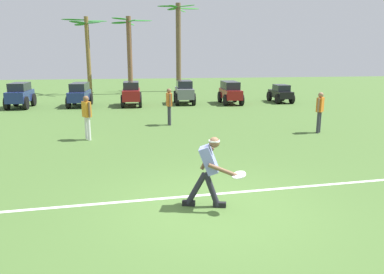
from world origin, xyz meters
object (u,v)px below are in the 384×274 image
at_px(parked_car_slot_f, 230,92).
at_px(palm_tree_far_left, 87,47).
at_px(teammate_near_sideline, 87,114).
at_px(parked_car_slot_d, 131,93).
at_px(parked_car_slot_g, 281,93).
at_px(teammate_deep, 320,109).
at_px(teammate_midfield, 169,103).
at_px(palm_tree_left_of_centre, 130,50).
at_px(parked_car_slot_b, 20,95).
at_px(parked_car_slot_e, 184,91).
at_px(frisbee_thrower, 209,168).
at_px(frisbee_in_flight, 239,175).
at_px(palm_tree_right_of_centre, 179,42).
at_px(parked_car_slot_c, 80,94).

distance_m(parked_car_slot_f, palm_tree_far_left, 11.64).
xyz_separation_m(teammate_near_sideline, parked_car_slot_d, (1.50, 8.75, -0.20)).
bearing_deg(parked_car_slot_g, teammate_deep, -102.98).
distance_m(teammate_midfield, parked_car_slot_d, 6.58).
height_order(parked_car_slot_g, palm_tree_left_of_centre, palm_tree_left_of_centre).
relative_size(teammate_near_sideline, teammate_deep, 1.00).
bearing_deg(teammate_near_sideline, parked_car_slot_d, 80.31).
height_order(teammate_midfield, palm_tree_left_of_centre, palm_tree_left_of_centre).
xyz_separation_m(parked_car_slot_b, palm_tree_far_left, (3.06, 6.74, 2.72)).
xyz_separation_m(palm_tree_far_left, palm_tree_left_of_centre, (3.03, -0.05, -0.19)).
relative_size(parked_car_slot_d, palm_tree_left_of_centre, 0.42).
xyz_separation_m(teammate_midfield, parked_car_slot_e, (1.56, 6.84, -0.20)).
height_order(teammate_midfield, parked_car_slot_g, teammate_midfield).
distance_m(frisbee_thrower, teammate_near_sideline, 7.15).
bearing_deg(parked_car_slot_g, parked_car_slot_b, -179.39).
height_order(teammate_midfield, teammate_deep, same).
xyz_separation_m(frisbee_in_flight, teammate_near_sideline, (-3.56, 6.82, 0.19)).
relative_size(parked_car_slot_b, palm_tree_left_of_centre, 0.42).
bearing_deg(parked_car_slot_f, frisbee_thrower, -106.02).
bearing_deg(teammate_deep, parked_car_slot_f, 97.65).
distance_m(frisbee_thrower, teammate_deep, 8.46).
distance_m(teammate_midfield, parked_car_slot_b, 10.12).
relative_size(parked_car_slot_g, palm_tree_right_of_centre, 0.32).
bearing_deg(frisbee_in_flight, palm_tree_left_of_centre, 95.47).
bearing_deg(parked_car_slot_f, teammate_near_sideline, -130.19).
bearing_deg(parked_car_slot_g, parked_car_slot_e, 178.12).
bearing_deg(frisbee_thrower, teammate_near_sideline, 115.24).
height_order(parked_car_slot_e, palm_tree_left_of_centre, palm_tree_left_of_centre).
bearing_deg(teammate_near_sideline, teammate_deep, -0.74).
relative_size(teammate_midfield, parked_car_slot_b, 0.66).
bearing_deg(parked_car_slot_g, parked_car_slot_f, -176.23).
bearing_deg(frisbee_thrower, teammate_midfield, 89.63).
bearing_deg(palm_tree_left_of_centre, frisbee_thrower, -85.77).
bearing_deg(palm_tree_left_of_centre, teammate_near_sideline, -95.22).
distance_m(frisbee_in_flight, palm_tree_far_left, 23.16).
height_order(frisbee_thrower, parked_car_slot_e, frisbee_thrower).
bearing_deg(frisbee_in_flight, teammate_midfield, 92.83).
distance_m(parked_car_slot_g, palm_tree_far_left, 14.28).
bearing_deg(parked_car_slot_f, teammate_midfield, -123.96).
distance_m(teammate_midfield, teammate_deep, 6.06).
height_order(frisbee_thrower, palm_tree_right_of_centre, palm_tree_right_of_centre).
distance_m(frisbee_thrower, parked_car_slot_c, 16.13).
relative_size(frisbee_in_flight, palm_tree_far_left, 0.06).
bearing_deg(frisbee_thrower, palm_tree_left_of_centre, 94.23).
bearing_deg(frisbee_in_flight, palm_tree_right_of_centre, 85.91).
relative_size(teammate_midfield, parked_car_slot_d, 0.66).
bearing_deg(palm_tree_far_left, teammate_near_sideline, -84.10).
bearing_deg(parked_car_slot_d, parked_car_slot_c, 174.81).
bearing_deg(teammate_near_sideline, frisbee_thrower, -64.76).
distance_m(parked_car_slot_g, palm_tree_left_of_centre, 11.69).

